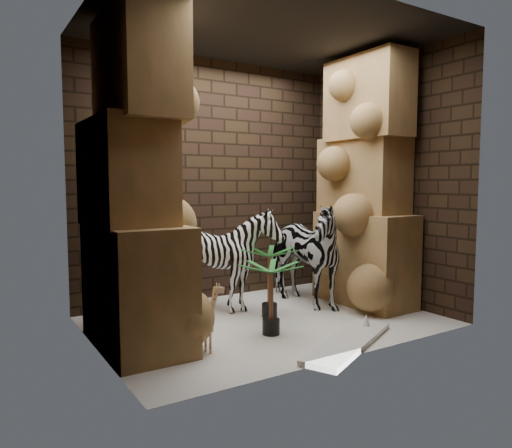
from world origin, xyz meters
TOP-DOWN VIEW (x-y plane):
  - floor at (0.00, 0.00)m, footprint 3.50×3.50m
  - ceiling at (0.00, 0.00)m, footprint 3.50×3.50m
  - wall_back at (0.00, 1.25)m, footprint 3.50×0.00m
  - wall_front at (0.00, -1.25)m, footprint 3.50×0.00m
  - wall_left at (-1.75, 0.00)m, footprint 0.00×3.00m
  - wall_right at (1.75, 0.00)m, footprint 0.00×3.00m
  - rock_pillar_left at (-1.40, 0.00)m, footprint 0.68×1.30m
  - rock_pillar_right at (1.42, 0.00)m, footprint 0.58×1.25m
  - zebra_right at (0.71, 0.35)m, footprint 0.69×1.25m
  - zebra_left at (-0.17, 0.57)m, footprint 1.12×1.31m
  - giraffe_toy at (-1.03, -0.55)m, footprint 0.33×0.18m
  - palm_front at (0.12, 0.11)m, footprint 0.36×0.36m
  - palm_back at (-0.21, -0.40)m, footprint 0.36×0.36m
  - surfboard at (0.21, -1.03)m, footprint 1.40×0.92m

SIDE VIEW (x-z plane):
  - floor at x=0.00m, z-range 0.00..0.00m
  - surfboard at x=0.21m, z-range 0.00..0.05m
  - giraffe_toy at x=-1.03m, z-range 0.00..0.61m
  - palm_back at x=-0.21m, z-range 0.00..0.71m
  - palm_front at x=0.12m, z-range 0.00..0.78m
  - zebra_left at x=-0.17m, z-range 0.00..1.08m
  - zebra_right at x=0.71m, z-range 0.00..1.46m
  - wall_back at x=0.00m, z-range -0.25..3.25m
  - wall_front at x=0.00m, z-range -0.25..3.25m
  - wall_left at x=-1.75m, z-range 0.00..3.00m
  - wall_right at x=1.75m, z-range 0.00..3.00m
  - rock_pillar_left at x=-1.40m, z-range 0.00..3.00m
  - rock_pillar_right at x=1.42m, z-range 0.00..3.00m
  - ceiling at x=0.00m, z-range 3.00..3.00m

